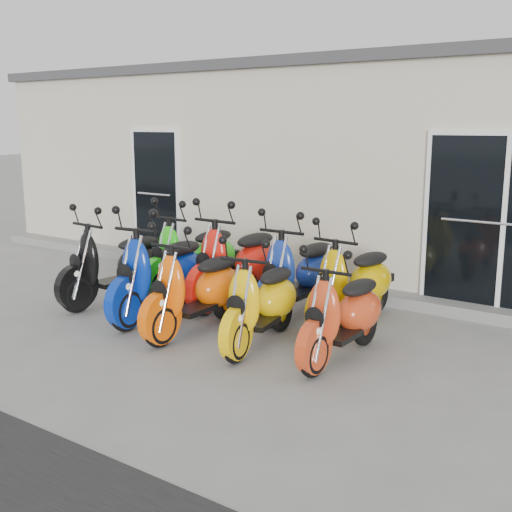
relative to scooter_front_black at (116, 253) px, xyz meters
The scene contains 15 objects.
ground 1.96m from the scooter_front_black, ahead, with size 80.00×80.00×0.00m, color gray.
building 5.65m from the scooter_front_black, 70.76° to the left, with size 14.00×6.00×3.20m, color beige.
roof_cap 6.15m from the scooter_front_black, 70.76° to the left, with size 14.20×6.20×0.16m, color #3F3F42.
front_step 2.85m from the scooter_front_black, 48.64° to the left, with size 14.00×0.40×0.15m, color gray.
door_left 2.68m from the scooter_front_black, 121.31° to the left, with size 1.07×0.08×2.22m, color black.
door_right 5.00m from the scooter_front_black, 26.76° to the left, with size 2.02×0.08×2.22m, color black.
scooter_front_black is the anchor object (origin of this frame).
scooter_front_blue 0.97m from the scooter_front_black, ahead, with size 0.71×1.96×1.45m, color #07299E, non-canonical shape.
scooter_front_orange_a 1.75m from the scooter_front_black, 11.71° to the right, with size 0.66×1.81×1.34m, color #FF5C06, non-canonical shape.
scooter_front_orange_b 2.61m from the scooter_front_black, ahead, with size 0.63×1.72×1.27m, color yellow, non-canonical shape.
scooter_front_red 3.52m from the scooter_front_black, ahead, with size 0.61×1.69×1.25m, color red, non-canonical shape.
scooter_back_green 1.09m from the scooter_front_black, 57.07° to the left, with size 0.70×1.91×1.41m, color #25E214, non-canonical shape.
scooter_back_red 1.63m from the scooter_front_black, 32.30° to the left, with size 0.72×1.99×1.47m, color red, non-canonical shape.
scooter_back_blue 2.51m from the scooter_front_black, 21.46° to the left, with size 0.69×1.90×1.40m, color navy, non-canonical shape.
scooter_back_yellow 3.21m from the scooter_front_black, 17.42° to the left, with size 0.66×1.82×1.34m, color #D6A900, non-canonical shape.
Camera 1 is at (4.55, -5.90, 2.40)m, focal length 45.00 mm.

